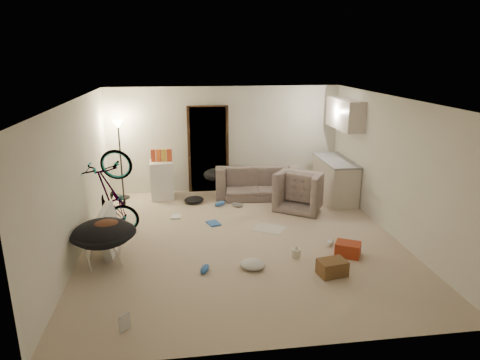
{
  "coord_description": "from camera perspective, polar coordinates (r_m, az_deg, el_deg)",
  "views": [
    {
      "loc": [
        -1.0,
        -7.01,
        3.22
      ],
      "look_at": [
        0.04,
        0.6,
        0.94
      ],
      "focal_mm": 32.0,
      "sensor_mm": 36.0,
      "label": 1
    }
  ],
  "objects": [
    {
      "name": "newspaper",
      "position": [
        8.26,
        3.95,
        -6.46
      ],
      "size": [
        0.72,
        0.68,
        0.01
      ],
      "primitive_type": "cube",
      "rotation": [
        0.0,
        0.0,
        1.02
      ],
      "color": "beige",
      "rests_on": "floor"
    },
    {
      "name": "book_white",
      "position": [
        8.89,
        -8.56,
        -4.84
      ],
      "size": [
        0.21,
        0.27,
        0.02
      ],
      "primitive_type": "cube",
      "rotation": [
        0.0,
        0.0,
        -0.03
      ],
      "color": "silver",
      "rests_on": "floor"
    },
    {
      "name": "floor_lamp",
      "position": [
        9.94,
        -15.79,
        4.79
      ],
      "size": [
        0.28,
        0.28,
        1.81
      ],
      "color": "black",
      "rests_on": "floor"
    },
    {
      "name": "book_asset",
      "position": [
        5.62,
        -15.76,
        -19.06
      ],
      "size": [
        0.28,
        0.28,
        0.02
      ],
      "primitive_type": "imported",
      "rotation": [
        0.0,
        0.0,
        0.73
      ],
      "color": "#A93619",
      "rests_on": "floor"
    },
    {
      "name": "wall_right",
      "position": [
        8.19,
        19.81,
        1.6
      ],
      "size": [
        0.02,
        6.0,
        2.5
      ],
      "primitive_type": "cube",
      "color": "silver",
      "rests_on": "floor"
    },
    {
      "name": "kitchen_counter",
      "position": [
        10.03,
        12.54,
        0.02
      ],
      "size": [
        0.6,
        1.5,
        0.88
      ],
      "primitive_type": "cube",
      "color": "beige",
      "rests_on": "floor"
    },
    {
      "name": "wall_left",
      "position": [
        7.49,
        -21.08,
        0.12
      ],
      "size": [
        0.02,
        6.0,
        2.5
      ],
      "primitive_type": "cube",
      "color": "silver",
      "rests_on": "floor"
    },
    {
      "name": "book_blue",
      "position": [
        8.47,
        -3.55,
        -5.77
      ],
      "size": [
        0.3,
        0.34,
        0.03
      ],
      "primitive_type": "cube",
      "rotation": [
        0.0,
        0.0,
        0.35
      ],
      "color": "#3366B9",
      "rests_on": "floor"
    },
    {
      "name": "snack_box_2",
      "position": [
        9.82,
        -10.1,
        3.19
      ],
      "size": [
        0.12,
        0.09,
        0.3
      ],
      "primitive_type": "cube",
      "rotation": [
        0.0,
        0.0,
        0.27
      ],
      "color": "gold",
      "rests_on": "mini_fridge"
    },
    {
      "name": "clothes_lump_b",
      "position": [
        9.66,
        -6.15,
        -2.65
      ],
      "size": [
        0.56,
        0.53,
        0.14
      ],
      "primitive_type": "ellipsoid",
      "rotation": [
        0.0,
        0.0,
        0.39
      ],
      "color": "black",
      "rests_on": "floor"
    },
    {
      "name": "saucer_chair",
      "position": [
        7.11,
        -17.72,
        -7.47
      ],
      "size": [
        1.02,
        1.02,
        0.72
      ],
      "color": "silver",
      "rests_on": "floor"
    },
    {
      "name": "ceiling",
      "position": [
        7.11,
        0.34,
        10.77
      ],
      "size": [
        5.5,
        6.0,
        0.02
      ],
      "primitive_type": "cube",
      "color": "white",
      "rests_on": "wall_back"
    },
    {
      "name": "mini_fridge",
      "position": [
        9.97,
        -10.34,
        0.02
      ],
      "size": [
        0.54,
        0.54,
        0.87
      ],
      "primitive_type": "cube",
      "rotation": [
        0.0,
        0.0,
        0.05
      ],
      "color": "white",
      "rests_on": "floor"
    },
    {
      "name": "sofa_drape",
      "position": [
        9.86,
        -3.24,
        0.71
      ],
      "size": [
        0.58,
        0.49,
        0.28
      ],
      "primitive_type": "ellipsoid",
      "rotation": [
        0.0,
        0.0,
        -0.06
      ],
      "color": "black",
      "rests_on": "sofa"
    },
    {
      "name": "tv_box",
      "position": [
        7.65,
        -17.07,
        -6.33
      ],
      "size": [
        0.3,
        1.06,
        0.7
      ],
      "primitive_type": "cube",
      "rotation": [
        0.0,
        -0.21,
        -0.03
      ],
      "color": "silver",
      "rests_on": "floor"
    },
    {
      "name": "armchair",
      "position": [
        9.37,
        8.42,
        -1.75
      ],
      "size": [
        1.27,
        1.23,
        0.62
      ],
      "primitive_type": "imported",
      "rotation": [
        0.0,
        0.0,
        2.55
      ],
      "color": "#363C35",
      "rests_on": "floor"
    },
    {
      "name": "floor",
      "position": [
        7.78,
        0.31,
        -8.02
      ],
      "size": [
        5.5,
        6.0,
        0.02
      ],
      "primitive_type": "cube",
      "color": "beige",
      "rests_on": "ground"
    },
    {
      "name": "snack_box_0",
      "position": [
        9.84,
        -11.5,
        3.13
      ],
      "size": [
        0.11,
        0.08,
        0.3
      ],
      "primitive_type": "cube",
      "rotation": [
        0.0,
        0.0,
        0.09
      ],
      "color": "#A93619",
      "rests_on": "mini_fridge"
    },
    {
      "name": "counter_top",
      "position": [
        9.91,
        12.7,
        2.56
      ],
      "size": [
        0.64,
        1.54,
        0.04
      ],
      "primitive_type": "cube",
      "color": "gray",
      "rests_on": "kitchen_counter"
    },
    {
      "name": "drink_case_a",
      "position": [
        6.74,
        12.2,
        -11.33
      ],
      "size": [
        0.46,
        0.36,
        0.24
      ],
      "primitive_type": "cube",
      "rotation": [
        0.0,
        0.0,
        0.18
      ],
      "color": "brown",
      "rests_on": "floor"
    },
    {
      "name": "shoe_2",
      "position": [
        6.72,
        -4.72,
        -11.72
      ],
      "size": [
        0.2,
        0.3,
        0.1
      ],
      "primitive_type": "ellipsoid",
      "rotation": [
        0.0,
        0.0,
        1.2
      ],
      "color": "#3366B9",
      "rests_on": "floor"
    },
    {
      "name": "wall_front",
      "position": [
        4.57,
        5.72,
        -9.15
      ],
      "size": [
        5.5,
        0.02,
        2.5
      ],
      "primitive_type": "cube",
      "color": "silver",
      "rests_on": "floor"
    },
    {
      "name": "doorway",
      "position": [
        10.24,
        -4.26,
        4.05
      ],
      "size": [
        0.85,
        0.1,
        2.04
      ],
      "primitive_type": "cube",
      "color": "black",
      "rests_on": "floor"
    },
    {
      "name": "door_trim",
      "position": [
        10.21,
        -4.25,
        4.01
      ],
      "size": [
        0.97,
        0.04,
        2.1
      ],
      "primitive_type": "cube",
      "color": "#382313",
      "rests_on": "floor"
    },
    {
      "name": "drink_case_b",
      "position": [
        7.38,
        14.18,
        -8.93
      ],
      "size": [
        0.49,
        0.45,
        0.23
      ],
      "primitive_type": "cube",
      "rotation": [
        0.0,
        0.0,
        -0.51
      ],
      "color": "#A93619",
      "rests_on": "floor"
    },
    {
      "name": "sofa",
      "position": [
        10.05,
        2.19,
        -0.53
      ],
      "size": [
        1.95,
        0.87,
        0.56
      ],
      "primitive_type": "imported",
      "rotation": [
        0.0,
        0.0,
        3.07
      ],
      "color": "#363C35",
      "rests_on": "floor"
    },
    {
      "name": "clothes_lump_c",
      "position": [
        6.8,
        1.66,
        -11.16
      ],
      "size": [
        0.52,
        0.51,
        0.13
      ],
      "primitive_type": "ellipsoid",
      "rotation": [
        0.0,
        0.0,
        -0.54
      ],
      "color": "silver",
      "rests_on": "floor"
    },
    {
      "name": "hoodie",
      "position": [
        6.99,
        -17.5,
        -6.02
      ],
      "size": [
        0.61,
        0.58,
        0.22
      ],
      "primitive_type": "ellipsoid",
      "rotation": [
        0.0,
        0.0,
        0.49
      ],
      "color": "#562E1D",
      "rests_on": "saucer_chair"
    },
    {
      "name": "snack_box_1",
      "position": [
        9.83,
        -10.8,
        3.16
      ],
      "size": [
        0.11,
        0.09,
        0.3
      ],
      "primitive_type": "cube",
      "rotation": [
        0.0,
        0.0,
        -0.2
      ],
      "color": "#DD581B",
      "rests_on": "mini_fridge"
    },
    {
      "name": "wall_back",
      "position": [
        10.26,
        -2.06,
        5.43
      ],
      "size": [
        5.5,
        0.02,
        2.5
      ],
      "primitive_type": "cube",
      "color": "silver",
      "rests_on": "floor"
    },
    {
      "name": "bicycle",
      "position": [
        8.19,
        -16.48,
        -4.08
      ],
      "size": [
        1.75,
        0.97,
        0.96
      ],
      "primitive_type": "imported",
      "rotation": [
        0.0,
        -0.17,
        1.41
      ],
      "color": "black",
      "rests_on": "floor"
    },
    {
      "name": "shoe_1",
      "position": [
        9.33,
        -0.4,
        -3.36
      ],
      "size": [
        0.29,
        0.24,
        0.1
      ],
      "primitive_type": "ellipsoid",
      "rotation": [
        0.0,
        0.0,
        -0.55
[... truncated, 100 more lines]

